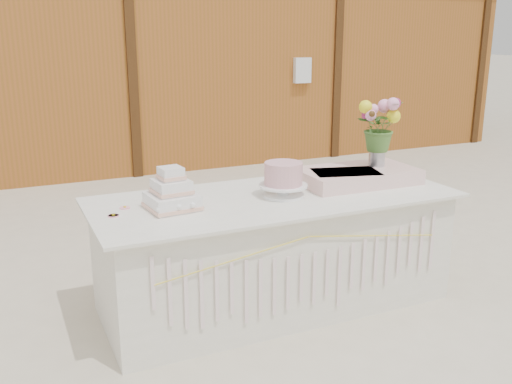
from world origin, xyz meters
TOP-DOWN VIEW (x-y plane):
  - ground at (0.00, 0.00)m, footprint 80.00×80.00m
  - barn at (-0.01, 5.99)m, footprint 12.60×4.60m
  - cake_table at (0.00, -0.00)m, footprint 2.40×1.00m
  - wedding_cake at (-0.70, -0.00)m, footprint 0.32×0.32m
  - pink_cake_stand at (0.04, -0.04)m, footprint 0.32×0.32m
  - satin_runner at (0.68, 0.06)m, footprint 0.84×0.50m
  - flower_vase at (0.86, 0.07)m, footprint 0.12×0.12m
  - bouquet at (0.86, 0.07)m, footprint 0.41×0.39m
  - loose_flowers at (-0.99, 0.10)m, footprint 0.14×0.31m

SIDE VIEW (x-z plane):
  - ground at x=0.00m, z-range 0.00..0.00m
  - cake_table at x=0.00m, z-range 0.00..0.77m
  - loose_flowers at x=-0.99m, z-range 0.77..0.79m
  - satin_runner at x=0.68m, z-range 0.77..0.87m
  - wedding_cake at x=-0.70m, z-range 0.73..0.99m
  - pink_cake_stand at x=0.04m, z-range 0.78..1.01m
  - flower_vase at x=0.86m, z-range 0.87..1.03m
  - bouquet at x=0.86m, z-range 1.03..1.38m
  - barn at x=-0.01m, z-range 0.03..3.33m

